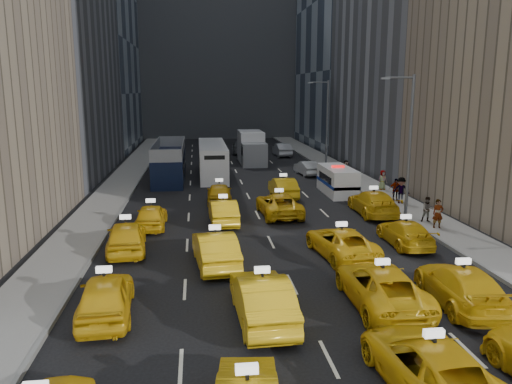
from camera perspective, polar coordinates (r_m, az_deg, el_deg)
ground at (r=19.75m, az=5.24°, el=-12.63°), size 160.00×160.00×0.00m
sidewalk_west at (r=43.84m, az=-15.38°, el=0.68°), size 3.00×90.00×0.15m
sidewalk_east at (r=45.66m, az=11.65°, el=1.28°), size 3.00×90.00×0.15m
curb_west at (r=43.65m, az=-13.50°, el=0.75°), size 0.15×90.00×0.18m
curb_east at (r=45.22m, az=9.91°, el=1.27°), size 0.15×90.00×0.18m
building_backdrop at (r=90.46m, az=-4.55°, el=19.18°), size 30.00×12.00×40.00m
streetlight_near at (r=32.50m, az=16.99°, el=5.52°), size 2.15×0.22×9.00m
streetlight_far at (r=51.38m, az=8.00°, el=7.99°), size 2.15×0.22×9.00m
taxi_2 at (r=15.11m, az=19.39°, el=-18.24°), size 2.81×5.49×1.48m
taxi_4 at (r=19.15m, az=-16.80°, el=-11.32°), size 2.22×4.78×1.58m
taxi_5 at (r=18.09m, az=0.70°, el=-12.02°), size 2.01×5.17×1.68m
taxi_6 at (r=19.92m, az=14.12°, el=-10.37°), size 2.55×5.45×1.51m
taxi_7 at (r=20.83m, az=22.40°, el=-9.89°), size 2.55×5.44×1.54m
taxi_8 at (r=26.12m, az=-14.59°, el=-4.95°), size 2.33×4.90×1.61m
taxi_9 at (r=23.44m, az=-4.68°, el=-6.49°), size 2.24×5.14×1.64m
taxi_10 at (r=25.11m, az=9.68°, el=-5.66°), size 2.97×5.32×1.41m
taxi_11 at (r=27.59m, az=16.67°, el=-4.49°), size 1.93×4.62×1.33m
taxi_12 at (r=30.27m, az=-11.88°, el=-2.71°), size 1.75×4.28×1.45m
taxi_13 at (r=30.67m, az=-3.77°, el=-2.24°), size 1.75×4.62×1.50m
taxi_14 at (r=32.59m, az=2.64°, el=-1.43°), size 2.66×5.38×1.47m
taxi_15 at (r=33.68m, az=13.23°, el=-1.20°), size 2.36×5.52×1.59m
taxi_16 at (r=36.17m, az=-4.21°, el=-0.12°), size 1.88×4.40×1.48m
taxi_17 at (r=38.09m, az=3.12°, el=0.52°), size 1.74×4.64×1.52m
nypd_van at (r=39.74m, az=9.29°, el=1.24°), size 2.54×5.47×2.27m
double_decker at (r=46.39m, az=-9.83°, el=3.50°), size 3.75×11.73×3.35m
city_bus at (r=47.84m, az=-5.01°, el=3.69°), size 2.58×11.86×3.06m
box_truck at (r=55.75m, az=-0.51°, el=5.08°), size 2.62×7.62×3.48m
misc_car_0 at (r=48.39m, az=5.82°, el=2.76°), size 1.90×4.22×1.34m
misc_car_1 at (r=58.33m, az=-9.80°, el=4.18°), size 2.95×5.23×1.38m
misc_car_2 at (r=64.29m, az=-1.74°, el=5.15°), size 2.77×5.85×1.65m
misc_car_3 at (r=61.05m, az=-4.64°, el=4.74°), size 2.39×4.84×1.59m
misc_car_4 at (r=61.91m, az=2.98°, el=4.86°), size 1.87×4.90×1.59m
pedestrian_0 at (r=30.95m, az=20.08°, el=-2.34°), size 0.67×0.48×1.70m
pedestrian_1 at (r=32.11m, az=19.03°, el=-1.91°), size 0.84×0.59×1.56m
pedestrian_2 at (r=36.80m, az=16.25°, el=0.19°), size 1.30×0.90×1.87m
pedestrian_3 at (r=37.69m, az=15.64°, el=0.29°), size 1.01×0.61×1.62m
pedestrian_4 at (r=41.51m, az=14.26°, el=1.36°), size 0.83×0.55×1.58m
pedestrian_5 at (r=44.91m, az=10.24°, el=2.45°), size 1.76×0.88×1.82m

